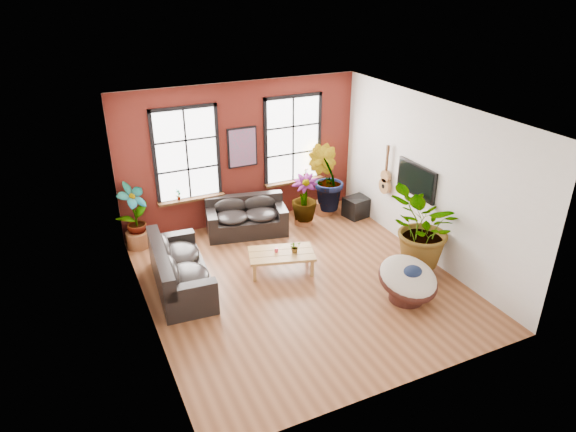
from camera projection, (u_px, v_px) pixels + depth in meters
name	position (u px, v px, depth m)	size (l,w,h in m)	color
room	(298.00, 202.00, 9.87)	(6.04, 6.54, 3.54)	brown
sofa_back	(246.00, 217.00, 12.38)	(2.04, 1.29, 0.87)	black
sofa_left	(178.00, 270.00, 10.16)	(1.14, 2.39, 0.92)	black
coffee_table	(281.00, 255.00, 10.76)	(1.52, 1.12, 0.52)	olive
papasan_chair	(408.00, 280.00, 9.78)	(1.36, 1.38, 0.87)	#3C1B15
poster	(242.00, 147.00, 12.26)	(0.74, 0.06, 0.98)	black
tv_wall_unit	(407.00, 180.00, 11.45)	(0.13, 1.86, 1.20)	black
media_box	(357.00, 207.00, 13.24)	(0.70, 0.61, 0.51)	black
pot_back_left	(138.00, 239.00, 11.80)	(0.66, 0.66, 0.38)	brown
pot_back_right	(324.00, 207.00, 13.43)	(0.51, 0.51, 0.34)	brown
pot_right_wall	(418.00, 264.00, 10.79)	(0.60, 0.60, 0.37)	brown
pot_mid	(303.00, 218.00, 12.89)	(0.58, 0.58, 0.32)	brown
floor_plant_back_left	(134.00, 213.00, 11.51)	(0.75, 0.51, 1.42)	#165623
floor_plant_back_right	(326.00, 178.00, 13.06)	(0.92, 0.74, 1.68)	#165623
floor_plant_right_wall	(424.00, 229.00, 10.42)	(1.55, 1.34, 1.72)	#165623
floor_plant_mid	(304.00, 198.00, 12.62)	(0.65, 0.65, 1.16)	#165623
table_plant	(295.00, 247.00, 10.70)	(0.23, 0.20, 0.25)	#165623
sill_plant_left	(178.00, 195.00, 11.99)	(0.14, 0.10, 0.27)	#165623
sill_plant_right	(306.00, 173.00, 13.27)	(0.15, 0.15, 0.27)	#165623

